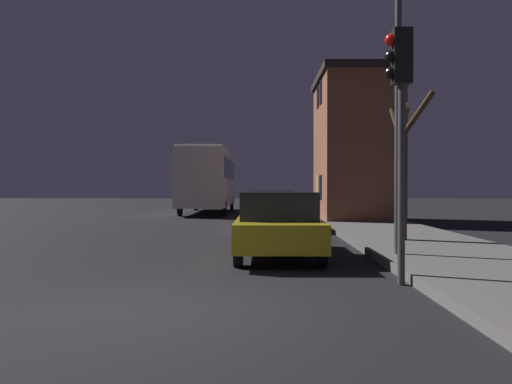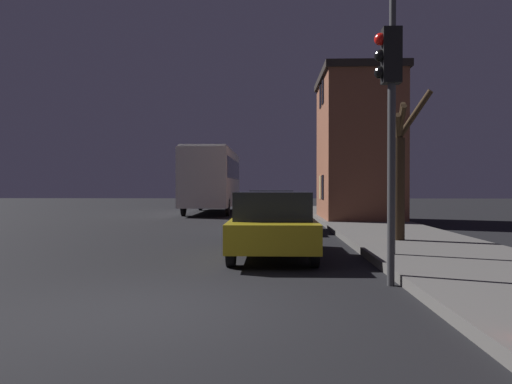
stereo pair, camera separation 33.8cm
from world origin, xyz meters
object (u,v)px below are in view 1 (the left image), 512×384
(streetlamp, at_px, (381,27))
(traffic_light, at_px, (400,101))
(bare_tree, at_px, (402,170))
(car_mid_lane, at_px, (271,209))
(car_near_lane, at_px, (278,223))
(bus, at_px, (209,176))

(streetlamp, bearing_deg, traffic_light, -96.46)
(bare_tree, xyz_separation_m, car_mid_lane, (-3.44, 5.07, -1.27))
(car_near_lane, bearing_deg, bare_tree, 31.30)
(streetlamp, distance_m, car_near_lane, 4.81)
(car_mid_lane, bearing_deg, traffic_light, -79.41)
(streetlamp, xyz_separation_m, car_mid_lane, (-2.22, 7.85, -4.23))
(bare_tree, xyz_separation_m, car_near_lane, (-3.40, -2.07, -1.27))
(streetlamp, relative_size, car_near_lane, 1.56)
(bare_tree, height_order, bus, bare_tree)
(streetlamp, height_order, car_near_lane, streetlamp)
(traffic_light, relative_size, bus, 0.42)
(streetlamp, distance_m, bare_tree, 4.24)
(bus, height_order, car_mid_lane, bus)
(streetlamp, distance_m, traffic_light, 3.21)
(bare_tree, bearing_deg, bus, 112.79)
(streetlamp, xyz_separation_m, traffic_light, (-0.28, -2.49, -2.00))
(traffic_light, bearing_deg, bus, 104.09)
(traffic_light, relative_size, bare_tree, 1.06)
(bus, bearing_deg, traffic_light, -75.91)
(traffic_light, xyz_separation_m, car_near_lane, (-1.90, 3.20, -2.23))
(streetlamp, bearing_deg, car_near_lane, 162.02)
(bus, distance_m, car_near_lane, 19.22)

